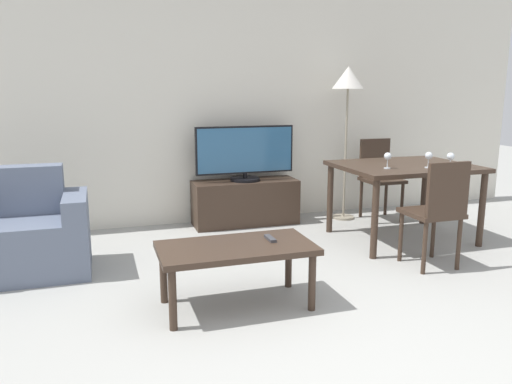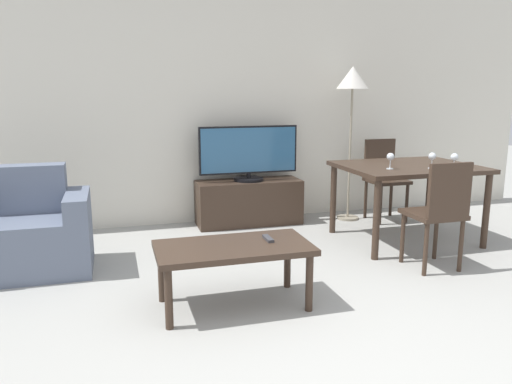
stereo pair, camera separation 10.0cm
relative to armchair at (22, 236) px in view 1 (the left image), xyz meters
name	(u,v)px [view 1 (the left image)]	position (x,y,z in m)	size (l,w,h in m)	color
ground_plane	(355,384)	(1.75, -2.16, -0.31)	(18.00, 18.00, 0.00)	#9E9E99
wall_back	(207,98)	(1.75, 1.18, 1.04)	(7.86, 0.06, 2.70)	silver
armchair	(22,236)	(0.00, 0.00, 0.00)	(1.00, 0.66, 0.84)	slate
tv_stand	(245,202)	(2.09, 0.90, -0.07)	(1.12, 0.40, 0.48)	#38281E
tv	(245,153)	(2.09, 0.90, 0.46)	(1.07, 0.32, 0.58)	black
coffee_table	(236,253)	(1.44, -1.10, 0.07)	(1.02, 0.53, 0.43)	#38281E
dining_table	(404,173)	(3.38, -0.09, 0.34)	(1.24, 0.98, 0.74)	#38281E
dining_chair_near	(438,208)	(3.17, -0.89, 0.19)	(0.40, 0.40, 0.89)	#38281E
dining_chair_far	(379,174)	(3.60, 0.70, 0.19)	(0.40, 0.40, 0.89)	#38281E
floor_lamp	(348,86)	(3.22, 0.79, 1.16)	(0.35, 0.35, 1.68)	gray
remote_primary	(270,238)	(1.69, -1.06, 0.13)	(0.04, 0.15, 0.02)	#38383D
wine_glass_left	(451,157)	(3.62, -0.44, 0.53)	(0.07, 0.07, 0.15)	silver
wine_glass_center	(388,157)	(3.08, -0.27, 0.53)	(0.07, 0.07, 0.15)	silver
wine_glass_right	(429,157)	(3.46, -0.34, 0.53)	(0.07, 0.07, 0.15)	silver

